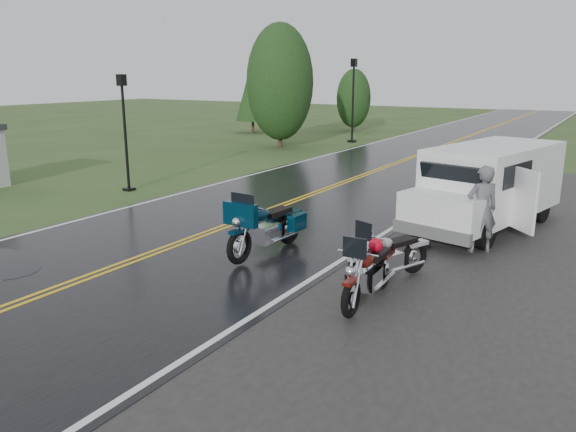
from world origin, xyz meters
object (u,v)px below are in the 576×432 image
Objects in this scene: motorcycle_teal at (239,233)px; lamp_post_near_left at (125,133)px; person_at_van at (482,211)px; motorcycle_silver at (359,260)px; motorcycle_red at (351,283)px; lamp_post_far_left at (353,101)px; van_white at (420,193)px.

motorcycle_teal is 0.64× the size of lamp_post_near_left.
motorcycle_silver is at bearing 31.36° from person_at_van.
person_at_van is (0.94, 4.74, 0.32)m from motorcycle_red.
motorcycle_red is 0.56× the size of lamp_post_near_left.
lamp_post_far_left is (0.61, 16.86, 0.44)m from lamp_post_near_left.
lamp_post_far_left reaches higher than motorcycle_teal.
lamp_post_near_left reaches higher than motorcycle_red.
motorcycle_teal is at bearing 3.27° from person_at_van.
motorcycle_silver is 3.83m from person_at_van.
lamp_post_far_left is (-9.74, 17.19, 1.31)m from van_white.
motorcycle_red is at bearing -18.19° from motorcycle_teal.
motorcycle_silver is 0.38× the size of van_white.
lamp_post_near_left is (-11.93, 0.92, 0.99)m from person_at_van.
lamp_post_near_left is at bearing 178.57° from motorcycle_silver.
motorcycle_teal is at bearing -107.78° from van_white.
lamp_post_near_left is at bearing 153.68° from motorcycle_teal.
van_white is at bearing 94.23° from motorcycle_red.
motorcycle_teal is at bearing -159.10° from motorcycle_silver.
person_at_van reaches higher than motorcycle_silver.
person_at_van is at bearing 76.14° from motorcycle_red.
person_at_van is at bearing -7.87° from van_white.
motorcycle_red is 0.40× the size of van_white.
lamp_post_near_left is at bearing -169.10° from van_white.
motorcycle_red is at bearing -27.23° from lamp_post_near_left.
lamp_post_near_left is at bearing -92.06° from lamp_post_far_left.
van_white is 10.39m from lamp_post_near_left.
lamp_post_far_left is (-9.99, 21.35, 1.78)m from motorcycle_silver.
lamp_post_near_left is (-10.99, 5.66, 1.32)m from motorcycle_red.
person_at_van is at bearing 44.49° from motorcycle_teal.
van_white is (-0.65, 5.33, 0.44)m from motorcycle_red.
lamp_post_far_left reaches higher than person_at_van.
person_at_van reaches higher than motorcycle_teal.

